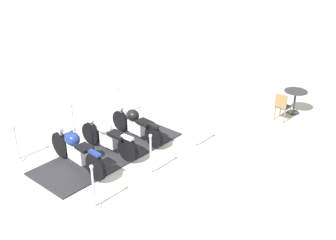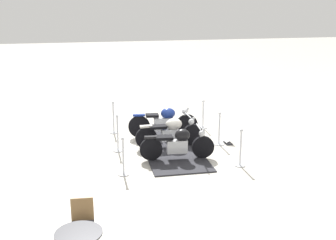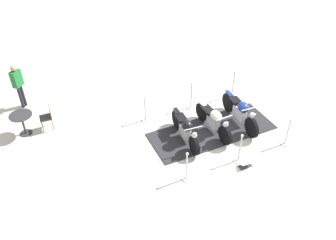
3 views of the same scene
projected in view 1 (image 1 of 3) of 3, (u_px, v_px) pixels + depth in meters
The scene contains 14 objects.
ground_plane at pixel (110, 153), 11.54m from camera, with size 80.00×80.00×0.00m, color beige.
display_platform at pixel (110, 152), 11.54m from camera, with size 4.34×1.65×0.04m, color #28282D.
motorcycle_black at pixel (136, 124), 12.08m from camera, with size 0.62×2.11×0.94m.
motorcycle_cream at pixel (108, 136), 11.34m from camera, with size 0.60×2.12×0.97m.
motorcycle_navy at pixel (76, 150), 10.61m from camera, with size 0.74×2.30×1.04m.
stanchion_left_rear at pixel (94, 192), 9.18m from camera, with size 0.28×0.28×1.11m.
stanchion_left_mid at pixel (151, 160), 10.44m from camera, with size 0.31×0.31×1.13m.
stanchion_right_mid at pixel (73, 126), 12.35m from camera, with size 0.35×0.35×1.05m.
stanchion_right_front at pixel (119, 106), 13.58m from camera, with size 0.29×0.29×1.05m.
stanchion_left_front at pixel (196, 136), 11.71m from camera, with size 0.29×0.29×1.01m.
stanchion_right_rear at pixel (17, 148), 11.08m from camera, with size 0.30×0.30×1.02m.
info_placard at pixel (67, 131), 12.61m from camera, with size 0.42×0.27×0.21m.
cafe_table at pixel (295, 96), 13.72m from camera, with size 0.75×0.75×0.79m.
cafe_chair_near_table at pixel (282, 105), 13.21m from camera, with size 0.44×0.44×0.93m.
Camera 1 is at (6.96, 7.40, 5.79)m, focal length 44.43 mm.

